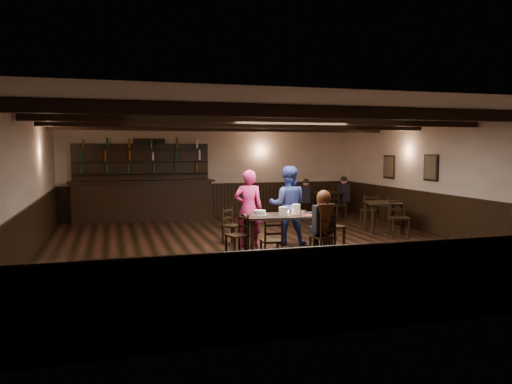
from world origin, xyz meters
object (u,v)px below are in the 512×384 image
object	(u,v)px
dining_table	(285,219)
cake	(260,213)
chair_near_right	(325,234)
chair_near_left	(272,238)
woman_pink	(248,209)
bar_counter	(143,195)
man_blue	(288,205)

from	to	relation	value
dining_table	cake	xyz separation A→B (m)	(-0.50, 0.11, 0.12)
chair_near_right	cake	world-z (taller)	cake
chair_near_left	woman_pink	distance (m)	1.56
chair_near_right	woman_pink	xyz separation A→B (m)	(-1.06, 1.53, 0.33)
dining_table	bar_counter	size ratio (longest dim) A/B	0.41
man_blue	cake	xyz separation A→B (m)	(-0.84, -0.66, -0.05)
woman_pink	bar_counter	xyz separation A→B (m)	(-1.87, 4.69, -0.08)
chair_near_left	woman_pink	xyz separation A→B (m)	(-0.03, 1.52, 0.36)
dining_table	bar_counter	bearing A→B (deg)	114.21
man_blue	dining_table	bearing A→B (deg)	86.86
woman_pink	man_blue	bearing A→B (deg)	-165.00
woman_pink	bar_counter	distance (m)	5.04
bar_counter	chair_near_right	bearing A→B (deg)	-64.83
dining_table	chair_near_right	bearing A→B (deg)	-58.90
woman_pink	man_blue	size ratio (longest dim) A/B	0.96
chair_near_right	woman_pink	distance (m)	1.89
bar_counter	dining_table	bearing A→B (deg)	-65.79
chair_near_left	cake	bearing A→B (deg)	87.89
man_blue	chair_near_left	bearing A→B (deg)	81.75
woman_pink	bar_counter	world-z (taller)	bar_counter
cake	bar_counter	size ratio (longest dim) A/B	0.07
woman_pink	cake	size ratio (longest dim) A/B	5.34
woman_pink	cake	xyz separation A→B (m)	(0.06, -0.60, -0.02)
man_blue	cake	distance (m)	1.07
dining_table	woman_pink	bearing A→B (deg)	128.34
bar_counter	man_blue	bearing A→B (deg)	-59.09
man_blue	bar_counter	distance (m)	5.38
dining_table	woman_pink	size ratio (longest dim) A/B	1.02
dining_table	woman_pink	xyz separation A→B (m)	(-0.56, 0.71, 0.14)
dining_table	man_blue	size ratio (longest dim) A/B	0.98
chair_near_left	man_blue	size ratio (longest dim) A/B	0.46
chair_near_right	cake	xyz separation A→B (m)	(-0.99, 0.94, 0.31)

